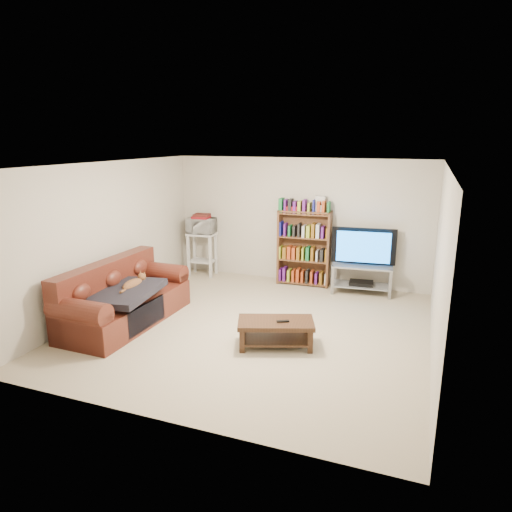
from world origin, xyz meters
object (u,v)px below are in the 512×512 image
at_px(sofa, 122,302).
at_px(bookshelf, 304,247).
at_px(tv_stand, 362,274).
at_px(coffee_table, 276,328).

relative_size(sofa, bookshelf, 1.54).
relative_size(tv_stand, bookshelf, 0.77).
bearing_deg(sofa, coffee_table, 1.58).
bearing_deg(coffee_table, sofa, 160.61).
height_order(tv_stand, bookshelf, bookshelf).
relative_size(sofa, coffee_table, 1.96).
distance_m(sofa, tv_stand, 4.20).
bearing_deg(tv_stand, sofa, -146.37).
relative_size(coffee_table, tv_stand, 1.02).
bearing_deg(tv_stand, coffee_table, -111.97).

